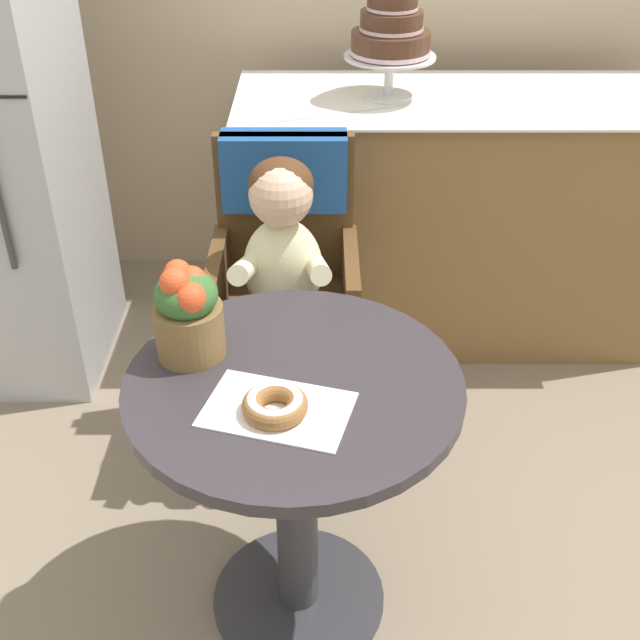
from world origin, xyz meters
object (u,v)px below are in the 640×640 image
(cafe_table, at_px, (298,454))
(seated_child, at_px, (285,264))
(tiered_cake_stand, at_px, (394,35))
(donut_front, at_px, (277,404))
(wicker_chair, at_px, (287,249))
(flower_vase, at_px, (190,309))

(cafe_table, xyz_separation_m, seated_child, (-0.05, 0.56, 0.17))
(tiered_cake_stand, bearing_deg, donut_front, -102.60)
(cafe_table, xyz_separation_m, donut_front, (-0.03, -0.11, 0.24))
(wicker_chair, height_order, flower_vase, wicker_chair)
(wicker_chair, relative_size, donut_front, 7.23)
(cafe_table, bearing_deg, donut_front, -106.90)
(donut_front, distance_m, tiered_cake_stand, 1.49)
(wicker_chair, xyz_separation_m, seated_child, (-0.00, -0.16, 0.04))
(cafe_table, height_order, seated_child, seated_child)
(cafe_table, height_order, donut_front, donut_front)
(wicker_chair, height_order, seated_child, seated_child)
(cafe_table, bearing_deg, flower_vase, 157.56)
(wicker_chair, distance_m, flower_vase, 0.68)
(wicker_chair, relative_size, tiered_cake_stand, 2.88)
(seated_child, xyz_separation_m, flower_vase, (-0.18, -0.47, 0.16))
(cafe_table, xyz_separation_m, tiered_cake_stand, (0.28, 1.30, 0.59))
(donut_front, xyz_separation_m, tiered_cake_stand, (0.32, 1.41, 0.36))
(seated_child, bearing_deg, tiered_cake_stand, 65.93)
(cafe_table, height_order, wicker_chair, wicker_chair)
(flower_vase, height_order, tiered_cake_stand, tiered_cake_stand)
(donut_front, bearing_deg, wicker_chair, 90.95)
(seated_child, xyz_separation_m, tiered_cake_stand, (0.33, 0.74, 0.42))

